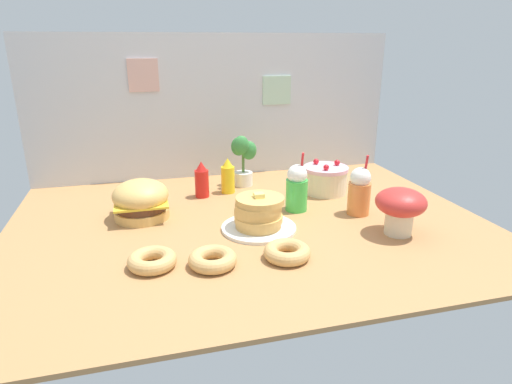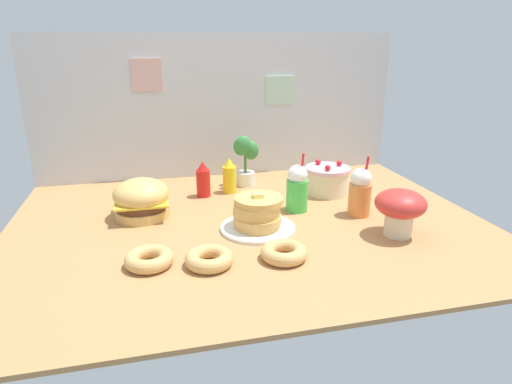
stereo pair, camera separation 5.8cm
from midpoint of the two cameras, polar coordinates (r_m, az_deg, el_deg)
name	(u,v)px [view 1 (the left image)]	position (r m, az deg, el deg)	size (l,w,h in m)	color
ground_plane	(250,225)	(2.24, -1.52, -4.27)	(2.38, 1.80, 0.02)	#B27F4C
back_wall	(216,107)	(2.97, -5.72, 10.94)	(2.38, 0.04, 0.93)	silver
burger	(141,200)	(2.35, -15.36, -1.02)	(0.29, 0.29, 0.21)	#DBA859
pancake_stack	(259,215)	(2.13, -0.44, -3.05)	(0.37, 0.37, 0.19)	white
layer_cake	(325,179)	(2.69, 8.36, 1.64)	(0.27, 0.27, 0.20)	beige
ketchup_bottle	(202,181)	(2.60, -7.68, 1.48)	(0.08, 0.08, 0.22)	red
mustard_bottle	(228,177)	(2.66, -4.29, 1.99)	(0.08, 0.08, 0.22)	yellow
cream_soda_cup	(297,188)	(2.37, 4.61, 0.53)	(0.12, 0.12, 0.32)	green
orange_float_cup	(359,191)	(2.37, 12.57, 0.09)	(0.12, 0.12, 0.32)	orange
donut_pink_glaze	(152,260)	(1.86, -14.19, -8.54)	(0.20, 0.20, 0.06)	tan
donut_chocolate	(213,259)	(1.83, -6.55, -8.62)	(0.20, 0.20, 0.06)	tan
donut_vanilla	(287,252)	(1.88, 3.15, -7.73)	(0.20, 0.20, 0.06)	tan
potted_plant	(243,159)	(2.77, -2.29, 4.34)	(0.15, 0.13, 0.33)	white
mushroom_stool	(400,206)	(2.17, 17.48, -1.79)	(0.24, 0.24, 0.23)	beige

